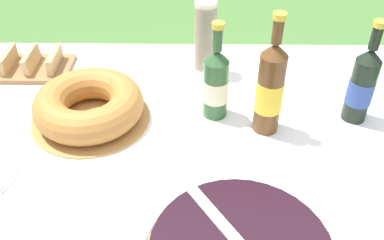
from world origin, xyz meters
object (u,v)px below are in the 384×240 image
cup_stack (205,37)px  juice_bottle_red (362,85)px  cider_bottle_amber (270,89)px  bundt_cake (89,105)px  cider_bottle_green (216,83)px  bread_board (33,65)px

cup_stack → juice_bottle_red: 0.51m
cider_bottle_amber → juice_bottle_red: bearing=11.2°
bundt_cake → cider_bottle_green: bearing=5.0°
cup_stack → juice_bottle_red: bearing=-30.7°
bread_board → cider_bottle_green: bearing=-21.0°
cider_bottle_amber → bundt_cake: bearing=176.2°
cider_bottle_green → bread_board: size_ratio=1.15×
cider_bottle_green → bread_board: cider_bottle_green is taller
cider_bottle_amber → juice_bottle_red: (0.27, 0.05, -0.02)m
cider_bottle_amber → juice_bottle_red: cider_bottle_amber is taller
cider_bottle_amber → bread_board: (-0.77, 0.31, -0.12)m
cup_stack → bread_board: size_ratio=0.98×
bundt_cake → cider_bottle_green: (0.37, 0.03, 0.06)m
cider_bottle_green → cider_bottle_amber: cider_bottle_amber is taller
juice_bottle_red → bread_board: bearing=166.4°
cider_bottle_green → juice_bottle_red: 0.41m
cider_bottle_amber → bread_board: size_ratio=1.37×
cup_stack → cider_bottle_amber: (0.17, -0.32, 0.01)m
cider_bottle_green → bread_board: bearing=159.0°
cider_bottle_amber → bread_board: bearing=158.3°
bundt_cake → cider_bottle_amber: 0.52m
bundt_cake → cider_bottle_amber: size_ratio=0.98×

